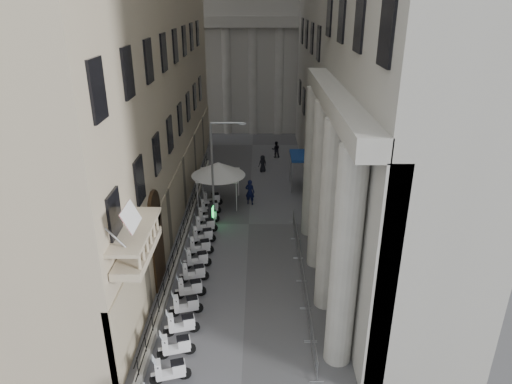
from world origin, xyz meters
TOP-DOWN VIEW (x-y plane):
  - iron_fence at (-4.30, 18.00)m, footprint 0.30×28.00m
  - blue_awning at (4.15, 26.00)m, footprint 1.60×3.00m
  - flag at (-4.00, 5.00)m, footprint 1.00×1.40m
  - scooter_1 at (-2.96, 4.57)m, footprint 1.50×0.92m
  - scooter_2 at (-2.96, 6.05)m, footprint 1.50×0.92m
  - scooter_3 at (-2.96, 7.53)m, footprint 1.50×0.92m
  - scooter_4 at (-2.96, 9.01)m, footprint 1.50×0.92m
  - scooter_5 at (-2.96, 10.49)m, footprint 1.50×0.92m
  - scooter_6 at (-2.96, 11.97)m, footprint 1.50×0.92m
  - scooter_7 at (-2.96, 13.45)m, footprint 1.50×0.92m
  - scooter_8 at (-2.96, 14.94)m, footprint 1.50×0.92m
  - scooter_9 at (-2.96, 16.42)m, footprint 1.50×0.92m
  - scooter_10 at (-2.96, 17.90)m, footprint 1.50×0.92m
  - scooter_11 at (-2.96, 19.38)m, footprint 1.50×0.92m
  - scooter_12 at (-2.96, 20.86)m, footprint 1.50×0.92m
  - scooter_13 at (-2.96, 22.34)m, footprint 1.50×0.92m
  - barrier_0 at (3.18, 5.76)m, footprint 0.60×2.40m
  - barrier_1 at (3.18, 8.26)m, footprint 0.60×2.40m
  - barrier_2 at (3.18, 10.76)m, footprint 0.60×2.40m
  - barrier_3 at (3.18, 13.26)m, footprint 0.60×2.40m
  - barrier_4 at (3.18, 15.76)m, footprint 0.60×2.40m
  - barrier_5 at (3.18, 18.26)m, footprint 0.60×2.40m
  - security_tent at (-2.44, 22.92)m, footprint 4.19×4.19m
  - street_lamp at (-2.23, 19.45)m, footprint 2.43×0.22m
  - info_kiosk at (-2.65, 18.95)m, footprint 0.33×0.80m
  - pedestrian_a at (0.02, 22.68)m, footprint 0.85×0.67m
  - pedestrian_b at (2.43, 34.20)m, footprint 0.86×0.69m
  - pedestrian_c at (1.06, 29.97)m, footprint 0.92×0.80m

SIDE VIEW (x-z plane):
  - iron_fence at x=-4.30m, z-range -0.70..0.70m
  - blue_awning at x=4.15m, z-range -1.50..1.50m
  - flag at x=-4.00m, z-range -4.10..4.10m
  - scooter_1 at x=-2.96m, z-range -0.75..0.75m
  - scooter_2 at x=-2.96m, z-range -0.75..0.75m
  - scooter_3 at x=-2.96m, z-range -0.75..0.75m
  - scooter_4 at x=-2.96m, z-range -0.75..0.75m
  - scooter_5 at x=-2.96m, z-range -0.75..0.75m
  - scooter_6 at x=-2.96m, z-range -0.75..0.75m
  - scooter_7 at x=-2.96m, z-range -0.75..0.75m
  - scooter_8 at x=-2.96m, z-range -0.75..0.75m
  - scooter_9 at x=-2.96m, z-range -0.75..0.75m
  - scooter_10 at x=-2.96m, z-range -0.75..0.75m
  - scooter_11 at x=-2.96m, z-range -0.75..0.75m
  - scooter_12 at x=-2.96m, z-range -0.75..0.75m
  - scooter_13 at x=-2.96m, z-range -0.75..0.75m
  - barrier_0 at x=3.18m, z-range -0.55..0.55m
  - barrier_1 at x=3.18m, z-range -0.55..0.55m
  - barrier_2 at x=3.18m, z-range -0.55..0.55m
  - barrier_3 at x=3.18m, z-range -0.55..0.55m
  - barrier_4 at x=3.18m, z-range -0.55..0.55m
  - barrier_5 at x=3.18m, z-range -0.55..0.55m
  - pedestrian_c at x=1.06m, z-range 0.00..1.59m
  - info_kiosk at x=-2.65m, z-range 0.01..1.66m
  - pedestrian_b at x=2.43m, z-range 0.00..1.67m
  - pedestrian_a at x=0.02m, z-range 0.00..2.03m
  - security_tent at x=-2.44m, z-range 1.14..4.55m
  - street_lamp at x=-2.23m, z-range 0.67..8.09m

